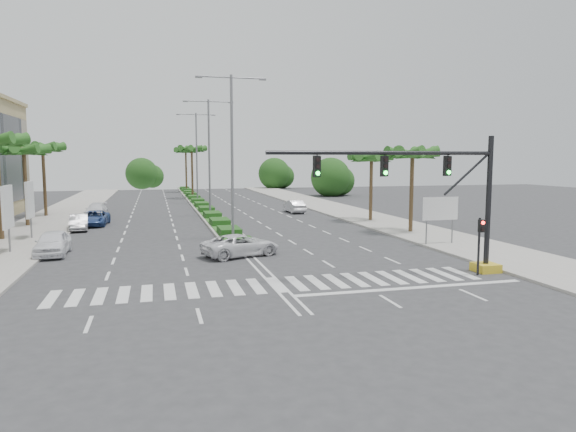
{
  "coord_description": "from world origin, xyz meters",
  "views": [
    {
      "loc": [
        -5.52,
        -23.4,
        6.02
      ],
      "look_at": [
        1.27,
        2.68,
        3.0
      ],
      "focal_mm": 32.0,
      "sensor_mm": 36.0,
      "label": 1
    }
  ],
  "objects_px": {
    "car_parked_d": "(96,210)",
    "car_crossing": "(241,245)",
    "car_parked_a": "(53,243)",
    "car_right": "(294,206)",
    "car_parked_b": "(79,222)",
    "car_parked_c": "(94,218)"
  },
  "relations": [
    {
      "from": "car_parked_d",
      "to": "car_crossing",
      "type": "height_order",
      "value": "car_crossing"
    },
    {
      "from": "car_parked_a",
      "to": "car_crossing",
      "type": "distance_m",
      "value": 11.8
    },
    {
      "from": "car_parked_a",
      "to": "car_right",
      "type": "relative_size",
      "value": 1.07
    },
    {
      "from": "car_parked_a",
      "to": "car_parked_d",
      "type": "height_order",
      "value": "car_parked_a"
    },
    {
      "from": "car_crossing",
      "to": "car_right",
      "type": "bearing_deg",
      "value": -42.24
    },
    {
      "from": "car_crossing",
      "to": "car_right",
      "type": "distance_m",
      "value": 25.99
    },
    {
      "from": "car_crossing",
      "to": "car_right",
      "type": "xyz_separation_m",
      "value": [
        10.0,
        23.98,
        0.02
      ]
    },
    {
      "from": "car_parked_b",
      "to": "car_parked_c",
      "type": "height_order",
      "value": "car_parked_b"
    },
    {
      "from": "car_parked_b",
      "to": "car_parked_c",
      "type": "distance_m",
      "value": 3.08
    },
    {
      "from": "car_parked_d",
      "to": "car_crossing",
      "type": "distance_m",
      "value": 27.89
    },
    {
      "from": "car_parked_d",
      "to": "car_parked_b",
      "type": "bearing_deg",
      "value": -87.13
    },
    {
      "from": "car_parked_b",
      "to": "car_right",
      "type": "height_order",
      "value": "car_right"
    },
    {
      "from": "car_parked_d",
      "to": "car_right",
      "type": "height_order",
      "value": "car_right"
    },
    {
      "from": "car_parked_c",
      "to": "car_parked_d",
      "type": "distance_m",
      "value": 7.83
    },
    {
      "from": "car_parked_a",
      "to": "car_parked_b",
      "type": "bearing_deg",
      "value": 89.31
    },
    {
      "from": "car_parked_a",
      "to": "car_parked_b",
      "type": "height_order",
      "value": "car_parked_a"
    },
    {
      "from": "car_parked_a",
      "to": "car_crossing",
      "type": "height_order",
      "value": "car_parked_a"
    },
    {
      "from": "car_parked_c",
      "to": "car_parked_d",
      "type": "relative_size",
      "value": 1.05
    },
    {
      "from": "car_parked_b",
      "to": "car_right",
      "type": "relative_size",
      "value": 0.96
    },
    {
      "from": "car_right",
      "to": "car_crossing",
      "type": "bearing_deg",
      "value": 64.96
    },
    {
      "from": "car_parked_a",
      "to": "car_right",
      "type": "distance_m",
      "value": 29.76
    },
    {
      "from": "car_parked_a",
      "to": "car_parked_b",
      "type": "relative_size",
      "value": 1.11
    }
  ]
}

